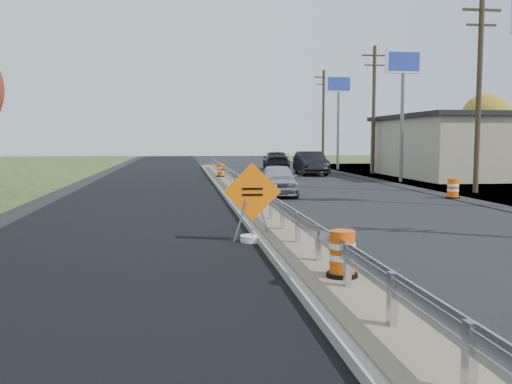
{
  "coord_description": "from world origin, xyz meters",
  "views": [
    {
      "loc": [
        -2.7,
        -16.92,
        2.65
      ],
      "look_at": [
        -0.54,
        -0.6,
        1.1
      ],
      "focal_mm": 40.0,
      "sensor_mm": 36.0,
      "label": 1
    }
  ],
  "objects": [
    {
      "name": "ground",
      "position": [
        0.0,
        0.0,
        0.0
      ],
      "size": [
        140.0,
        140.0,
        0.0
      ],
      "primitive_type": "plane",
      "color": "black",
      "rests_on": "ground"
    },
    {
      "name": "car_dark_mid",
      "position": [
        6.75,
        23.84,
        0.85
      ],
      "size": [
        1.94,
        5.22,
        1.7
      ],
      "primitive_type": "imported",
      "rotation": [
        0.0,
        0.0,
        -0.03
      ],
      "color": "black",
      "rests_on": "ground"
    },
    {
      "name": "barrel_shoulder_near",
      "position": [
        9.2,
        6.72,
        0.43
      ],
      "size": [
        0.61,
        0.61,
        0.89
      ],
      "color": "black",
      "rests_on": "ground"
    },
    {
      "name": "median",
      "position": [
        0.0,
        8.0,
        0.11
      ],
      "size": [
        1.6,
        55.0,
        0.23
      ],
      "color": "gray",
      "rests_on": "ground"
    },
    {
      "name": "utility_pole_smid",
      "position": [
        11.5,
        9.0,
        4.93
      ],
      "size": [
        1.9,
        0.26,
        9.4
      ],
      "color": "#473523",
      "rests_on": "ground"
    },
    {
      "name": "tree_far_yellow",
      "position": [
        26.0,
        34.0,
        4.54
      ],
      "size": [
        4.62,
        4.62,
        6.86
      ],
      "color": "#473523",
      "rests_on": "ground"
    },
    {
      "name": "pylon_sign_mid",
      "position": [
        10.5,
        16.0,
        6.48
      ],
      "size": [
        2.2,
        0.3,
        7.9
      ],
      "color": "slate",
      "rests_on": "ground"
    },
    {
      "name": "milled_overlay",
      "position": [
        -4.4,
        10.0,
        0.01
      ],
      "size": [
        7.2,
        120.0,
        0.01
      ],
      "primitive_type": "cube",
      "color": "black",
      "rests_on": "ground"
    },
    {
      "name": "barrel_shoulder_far",
      "position": [
        9.2,
        30.79,
        0.45
      ],
      "size": [
        0.64,
        0.64,
        0.94
      ],
      "color": "black",
      "rests_on": "ground"
    },
    {
      "name": "barrel_median_far",
      "position": [
        -0.18,
        19.14,
        0.62
      ],
      "size": [
        0.55,
        0.55,
        0.81
      ],
      "color": "black",
      "rests_on": "median"
    },
    {
      "name": "pylon_sign_north",
      "position": [
        10.5,
        30.0,
        6.48
      ],
      "size": [
        2.2,
        0.3,
        7.9
      ],
      "color": "slate",
      "rests_on": "ground"
    },
    {
      "name": "car_dark_far",
      "position": [
        5.3,
        30.52,
        0.77
      ],
      "size": [
        2.76,
        5.51,
        1.54
      ],
      "primitive_type": "imported",
      "rotation": [
        0.0,
        0.0,
        3.02
      ],
      "color": "black",
      "rests_on": "ground"
    },
    {
      "name": "utility_pole_nmid",
      "position": [
        11.5,
        24.0,
        4.93
      ],
      "size": [
        1.9,
        0.26,
        9.4
      ],
      "color": "#473523",
      "rests_on": "ground"
    },
    {
      "name": "guardrail",
      "position": [
        0.0,
        9.0,
        0.73
      ],
      "size": [
        0.1,
        46.15,
        0.72
      ],
      "color": "silver",
      "rests_on": "median"
    },
    {
      "name": "utility_pole_north",
      "position": [
        11.5,
        39.0,
        4.93
      ],
      "size": [
        1.9,
        0.26,
        9.4
      ],
      "color": "#473523",
      "rests_on": "ground"
    },
    {
      "name": "barrel_median_mid",
      "position": [
        0.55,
        6.96,
        0.67
      ],
      "size": [
        0.63,
        0.63,
        0.92
      ],
      "color": "black",
      "rests_on": "median"
    },
    {
      "name": "car_silver",
      "position": [
        1.8,
        9.23,
        0.73
      ],
      "size": [
        2.16,
        4.43,
        1.45
      ],
      "primitive_type": "imported",
      "rotation": [
        0.0,
        0.0,
        -0.11
      ],
      "color": "#B5B4B9",
      "rests_on": "ground"
    },
    {
      "name": "barrel_median_near",
      "position": [
        0.09,
        -7.39,
        0.62
      ],
      "size": [
        0.56,
        0.56,
        0.82
      ],
      "color": "black",
      "rests_on": "median"
    },
    {
      "name": "caution_sign",
      "position": [
        -0.9,
        -2.62,
        0.52
      ],
      "size": [
        1.48,
        0.62,
        2.04
      ],
      "rotation": [
        0.0,
        0.0,
        -0.06
      ],
      "color": "white",
      "rests_on": "ground"
    }
  ]
}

